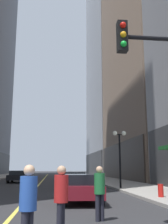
% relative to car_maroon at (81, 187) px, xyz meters
% --- Properties ---
extents(ground_plane, '(200.00, 200.00, 0.00)m').
position_rel_car_maroon_xyz_m(ground_plane, '(-2.72, 25.46, -0.72)').
color(ground_plane, '#2D2D30').
extents(sidewalk_right, '(4.50, 78.00, 0.15)m').
position_rel_car_maroon_xyz_m(sidewalk_right, '(5.53, 25.46, -0.64)').
color(sidewalk_right, '#9E9991').
rests_on(sidewalk_right, ground).
extents(lane_centre_stripe, '(0.16, 70.00, 0.01)m').
position_rel_car_maroon_xyz_m(lane_centre_stripe, '(-2.72, 25.46, -0.71)').
color(lane_centre_stripe, '#E5D64C').
rests_on(lane_centre_stripe, ground).
extents(building_right_far, '(13.36, 26.00, 90.46)m').
position_rel_car_maroon_xyz_m(building_right_far, '(14.37, 50.46, 44.43)').
color(building_right_far, gray).
rests_on(building_right_far, ground).
extents(car_maroon, '(1.99, 4.24, 1.32)m').
position_rel_car_maroon_xyz_m(car_maroon, '(0.00, 0.00, 0.00)').
color(car_maroon, maroon).
rests_on(car_maroon, ground).
extents(car_silver, '(1.89, 4.82, 1.32)m').
position_rel_car_maroon_xyz_m(car_silver, '(0.09, 7.95, 0.00)').
color(car_silver, '#B7B7BC').
rests_on(car_silver, ground).
extents(car_black, '(1.91, 4.23, 1.32)m').
position_rel_car_maroon_xyz_m(car_black, '(-5.31, 18.85, 0.00)').
color(car_black, black).
rests_on(car_black, ground).
extents(pedestrian_in_green_parka, '(0.44, 0.44, 1.68)m').
position_rel_car_maroon_xyz_m(pedestrian_in_green_parka, '(0.12, -4.55, 0.26)').
color(pedestrian_in_green_parka, black).
rests_on(pedestrian_in_green_parka, ground).
extents(pedestrian_in_red_jacket, '(0.44, 0.44, 1.68)m').
position_rel_car_maroon_xyz_m(pedestrian_in_red_jacket, '(-1.15, -6.56, 0.26)').
color(pedestrian_in_red_jacket, black).
rests_on(pedestrian_in_red_jacket, ground).
extents(pedestrian_in_blue_hoodie, '(0.47, 0.47, 1.68)m').
position_rel_car_maroon_xyz_m(pedestrian_in_blue_hoodie, '(-1.82, -7.80, 0.26)').
color(pedestrian_in_blue_hoodie, black).
rests_on(pedestrian_in_blue_hoodie, ground).
extents(street_lamp_right_mid, '(1.06, 0.36, 4.43)m').
position_rel_car_maroon_xyz_m(street_lamp_right_mid, '(3.68, 7.31, 2.54)').
color(street_lamp_right_mid, black).
rests_on(street_lamp_right_mid, ground).
extents(fire_hydrant_right, '(0.28, 0.28, 0.80)m').
position_rel_car_maroon_xyz_m(fire_hydrant_right, '(4.18, 0.70, -0.32)').
color(fire_hydrant_right, red).
rests_on(fire_hydrant_right, ground).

